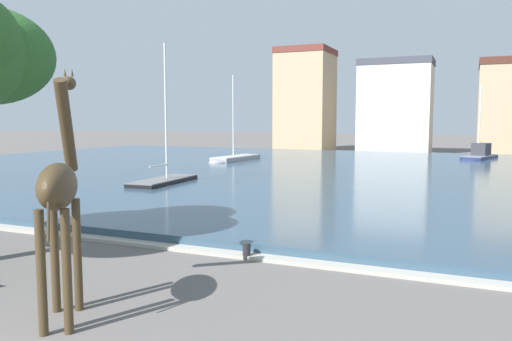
# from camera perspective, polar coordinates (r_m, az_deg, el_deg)

# --- Properties ---
(harbor_water) EXTENTS (78.66, 47.88, 0.38)m
(harbor_water) POSITION_cam_1_polar(r_m,az_deg,el_deg) (38.68, 11.72, -0.23)
(harbor_water) COLOR #334C60
(harbor_water) RESTS_ON ground
(quay_edge_coping) EXTENTS (78.66, 0.50, 0.12)m
(quay_edge_coping) POSITION_cam_1_polar(r_m,az_deg,el_deg) (16.06, -6.12, -9.03)
(quay_edge_coping) COLOR #ADA89E
(quay_edge_coping) RESTS_ON ground
(giraffe_statue) EXTENTS (2.08, 2.75, 5.33)m
(giraffe_statue) POSITION_cam_1_polar(r_m,az_deg,el_deg) (11.03, -21.41, -2.10)
(giraffe_statue) COLOR #42331E
(giraffe_statue) RESTS_ON ground
(sailboat_grey) EXTENTS (2.49, 7.17, 8.22)m
(sailboat_grey) POSITION_cam_1_polar(r_m,az_deg,el_deg) (46.57, -2.69, 1.17)
(sailboat_grey) COLOR #939399
(sailboat_grey) RESTS_ON ground
(sailboat_navy) EXTENTS (3.62, 6.35, 7.45)m
(sailboat_navy) POSITION_cam_1_polar(r_m,az_deg,el_deg) (53.06, 23.90, 1.45)
(sailboat_navy) COLOR navy
(sailboat_navy) RESTS_ON ground
(sailboat_black) EXTENTS (2.07, 6.40, 8.67)m
(sailboat_black) POSITION_cam_1_polar(r_m,az_deg,el_deg) (31.14, -9.92, -1.28)
(sailboat_black) COLOR black
(sailboat_black) RESTS_ON ground
(mooring_bollard) EXTENTS (0.24, 0.24, 0.50)m
(mooring_bollard) POSITION_cam_1_polar(r_m,az_deg,el_deg) (15.18, -1.08, -9.13)
(mooring_bollard) COLOR #232326
(mooring_bollard) RESTS_ON ground
(townhouse_wide_warehouse) EXTENTS (6.82, 7.35, 13.52)m
(townhouse_wide_warehouse) POSITION_cam_1_polar(r_m,az_deg,el_deg) (68.14, 5.64, 7.95)
(townhouse_wide_warehouse) COLOR tan
(townhouse_wide_warehouse) RESTS_ON ground
(townhouse_end_terrace) EXTENTS (8.69, 6.03, 11.47)m
(townhouse_end_terrace) POSITION_cam_1_polar(r_m,az_deg,el_deg) (64.70, 15.51, 6.97)
(townhouse_end_terrace) COLOR beige
(townhouse_end_terrace) RESTS_ON ground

